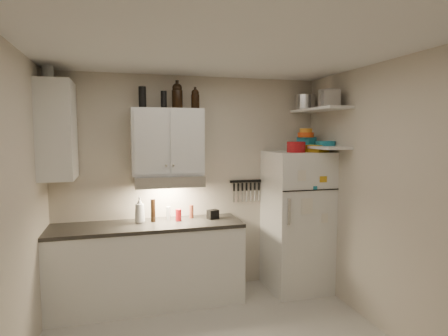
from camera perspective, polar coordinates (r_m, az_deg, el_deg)
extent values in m
cube|color=silver|center=(3.14, 0.00, 17.99)|extent=(3.20, 3.00, 0.02)
cube|color=beige|center=(4.58, -5.07, -2.52)|extent=(3.20, 0.02, 2.60)
cube|color=beige|center=(3.12, -30.10, -6.91)|extent=(0.02, 3.00, 2.60)
cube|color=beige|center=(3.87, 23.70, -4.38)|extent=(0.02, 3.00, 2.60)
cube|color=white|center=(4.41, -11.48, -14.41)|extent=(2.10, 0.60, 0.88)
cube|color=#2D2A26|center=(4.28, -11.60, -8.60)|extent=(2.10, 0.62, 0.04)
cube|color=white|center=(4.32, -8.63, 3.97)|extent=(0.80, 0.33, 0.75)
cube|color=white|center=(4.19, -24.07, 5.24)|extent=(0.33, 0.55, 1.00)
cube|color=silver|center=(4.28, -8.45, -1.87)|extent=(0.76, 0.46, 0.12)
cube|color=white|center=(4.72, 11.01, -7.90)|extent=(0.70, 0.68, 1.70)
cube|color=white|center=(4.59, 14.34, 8.63)|extent=(0.30, 0.95, 0.03)
cube|color=white|center=(4.58, 14.21, 3.13)|extent=(0.30, 0.95, 0.03)
cube|color=black|center=(4.73, 3.36, -2.01)|extent=(0.42, 0.02, 0.03)
cylinder|color=maroon|center=(4.45, 10.92, 3.17)|extent=(0.24, 0.24, 0.13)
cube|color=gold|center=(4.56, 13.76, 2.90)|extent=(0.28, 0.31, 0.08)
cylinder|color=silver|center=(4.58, 11.06, 3.13)|extent=(0.08, 0.08, 0.11)
cylinder|color=silver|center=(4.84, 12.22, 9.75)|extent=(0.34, 0.34, 0.18)
cube|color=#AAAAAD|center=(4.54, 15.92, 10.13)|extent=(0.25, 0.24, 0.21)
cube|color=#AAAAAD|center=(4.37, 15.97, 10.14)|extent=(0.23, 0.23, 0.18)
cylinder|color=teal|center=(4.76, 12.47, 4.01)|extent=(0.25, 0.25, 0.10)
cylinder|color=#E64C15|center=(4.70, 12.35, 4.96)|extent=(0.20, 0.20, 0.06)
cylinder|color=orange|center=(4.70, 12.36, 5.61)|extent=(0.15, 0.15, 0.05)
cylinder|color=teal|center=(4.56, 15.20, 3.65)|extent=(0.25, 0.25, 0.06)
cylinder|color=black|center=(4.27, -9.17, 10.25)|extent=(0.08, 0.08, 0.19)
cylinder|color=black|center=(4.33, -12.33, 10.46)|extent=(0.11, 0.11, 0.24)
cylinder|color=silver|center=(4.28, -25.28, 12.94)|extent=(0.14, 0.14, 0.15)
imported|color=white|center=(4.30, -12.72, -6.02)|extent=(0.13, 0.13, 0.33)
cylinder|color=brown|center=(4.47, -4.98, -6.63)|extent=(0.05, 0.05, 0.16)
cylinder|color=#5B6018|center=(4.36, -12.52, -6.58)|extent=(0.05, 0.05, 0.22)
cylinder|color=black|center=(4.33, -10.76, -6.39)|extent=(0.06, 0.06, 0.26)
cylinder|color=silver|center=(4.40, -8.48, -6.85)|extent=(0.06, 0.06, 0.16)
cylinder|color=maroon|center=(4.34, -6.96, -7.13)|extent=(0.08, 0.08, 0.14)
cube|color=black|center=(4.42, -1.70, -7.07)|extent=(0.15, 0.13, 0.11)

